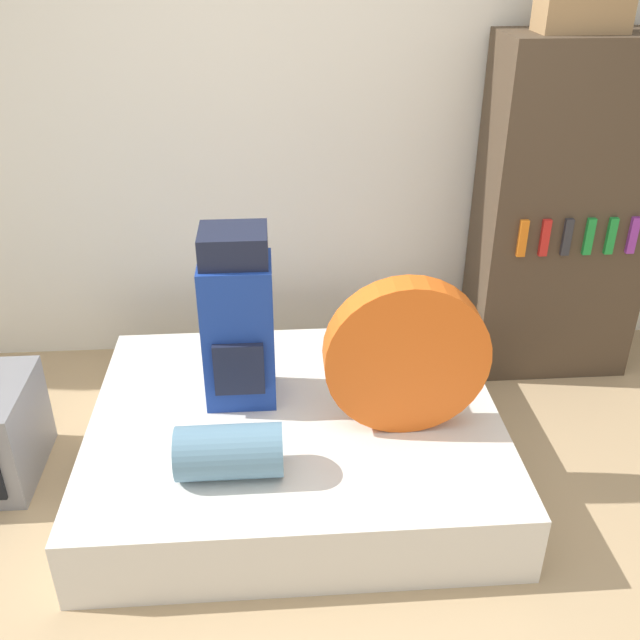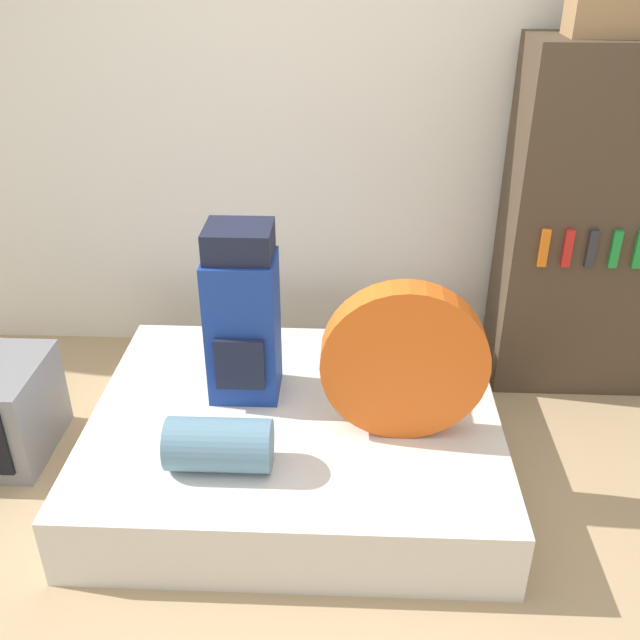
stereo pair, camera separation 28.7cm
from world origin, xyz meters
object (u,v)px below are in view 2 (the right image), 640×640
Objects in this scene: sleeping_roll at (219,445)px; bookshelf at (591,224)px; backpack at (243,316)px; tent_bag at (404,362)px; cardboard_box at (616,10)px.

bookshelf reaches higher than sleeping_roll.
sleeping_roll is (-0.03, -0.52, -0.28)m from backpack.
backpack is 1.18× the size of tent_bag.
tent_bag is at bearing -135.25° from bookshelf.
tent_bag is 0.38× the size of bookshelf.
sleeping_roll is at bearing -93.52° from backpack.
bookshelf is at bearing 44.75° from tent_bag.
tent_bag is 1.37m from bookshelf.
backpack is at bearing 159.11° from tent_bag.
cardboard_box reaches higher than tent_bag.
tent_bag is 0.79m from sleeping_roll.
cardboard_box is at bearing 36.69° from sleeping_roll.
bookshelf reaches higher than tent_bag.
cardboard_box is (0.88, 0.92, 1.20)m from tent_bag.
bookshelf is 0.97m from cardboard_box.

